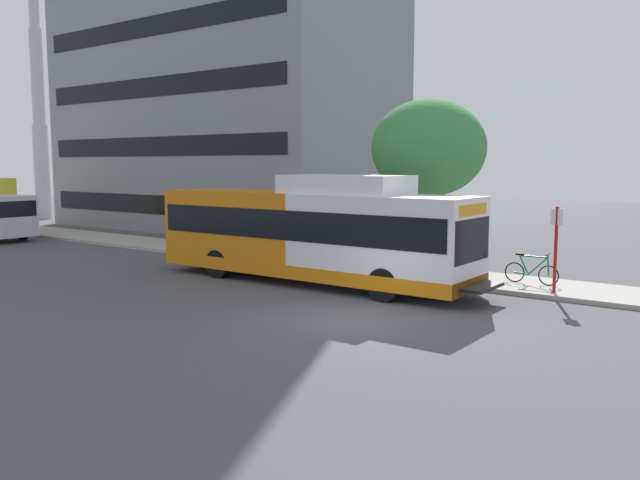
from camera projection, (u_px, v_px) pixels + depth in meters
ground_plane at (151, 285)px, 21.51m from camera, size 120.00×120.00×0.00m
sidewalk_curb at (324, 263)px, 25.91m from camera, size 3.00×56.00×0.14m
transit_bus at (311, 233)px, 21.76m from camera, size 2.58×12.25×3.65m
bus_stop_sign_pole at (556, 243)px, 19.44m from camera, size 0.10×0.36×2.60m
bicycle_parked at (532, 271)px, 20.97m from camera, size 0.52×1.76×1.02m
street_tree_near_stop at (429, 148)px, 24.01m from camera, size 4.23×4.23×6.25m
lattice_comm_tower at (38, 82)px, 46.33m from camera, size 1.10×1.10×29.46m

